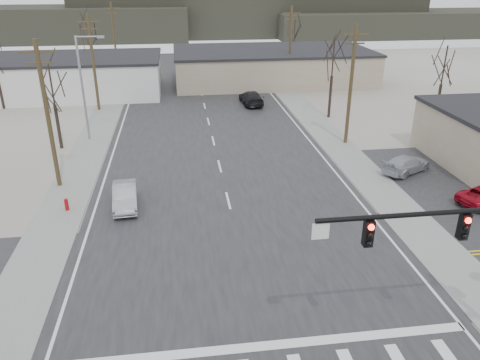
# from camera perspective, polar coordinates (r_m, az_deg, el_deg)

# --- Properties ---
(ground) EXTENTS (140.00, 140.00, 0.00)m
(ground) POSITION_cam_1_polar(r_m,az_deg,el_deg) (23.92, 0.72, -11.11)
(ground) COLOR #BABBB7
(ground) RESTS_ON ground
(main_road) EXTENTS (18.00, 110.00, 0.05)m
(main_road) POSITION_cam_1_polar(r_m,az_deg,el_deg) (37.11, -2.65, 2.25)
(main_road) COLOR black
(main_road) RESTS_ON ground
(cross_road) EXTENTS (90.00, 10.00, 0.04)m
(cross_road) POSITION_cam_1_polar(r_m,az_deg,el_deg) (23.90, 0.72, -11.07)
(cross_road) COLOR black
(cross_road) RESTS_ON ground
(sidewalk_left) EXTENTS (3.00, 90.00, 0.06)m
(sidewalk_left) POSITION_cam_1_polar(r_m,az_deg,el_deg) (42.38, -17.75, 3.93)
(sidewalk_left) COLOR gray
(sidewalk_left) RESTS_ON ground
(sidewalk_right) EXTENTS (3.00, 90.00, 0.06)m
(sidewalk_right) POSITION_cam_1_polar(r_m,az_deg,el_deg) (43.81, 10.73, 5.31)
(sidewalk_right) COLOR gray
(sidewalk_right) RESTS_ON ground
(fire_hydrant) EXTENTS (0.24, 0.24, 0.87)m
(fire_hydrant) POSITION_cam_1_polar(r_m,az_deg,el_deg) (31.27, -20.39, -2.80)
(fire_hydrant) COLOR #A50C0C
(fire_hydrant) RESTS_ON ground
(building_left_far) EXTENTS (22.30, 12.30, 4.50)m
(building_left_far) POSITION_cam_1_polar(r_m,az_deg,el_deg) (61.85, -20.21, 11.85)
(building_left_far) COLOR silver
(building_left_far) RESTS_ON ground
(building_right_far) EXTENTS (26.30, 14.30, 4.30)m
(building_right_far) POSITION_cam_1_polar(r_m,az_deg,el_deg) (65.68, 3.88, 13.77)
(building_right_far) COLOR tan
(building_right_far) RESTS_ON ground
(upole_left_b) EXTENTS (2.20, 0.30, 10.00)m
(upole_left_b) POSITION_cam_1_polar(r_m,az_deg,el_deg) (33.61, -22.42, 7.48)
(upole_left_b) COLOR #4A3C22
(upole_left_b) RESTS_ON ground
(upole_left_c) EXTENTS (2.20, 0.30, 10.00)m
(upole_left_c) POSITION_cam_1_polar(r_m,az_deg,el_deg) (52.76, -17.46, 13.63)
(upole_left_c) COLOR #4A3C22
(upole_left_c) RESTS_ON ground
(upole_left_d) EXTENTS (2.20, 0.30, 10.00)m
(upole_left_d) POSITION_cam_1_polar(r_m,az_deg,el_deg) (72.37, -15.08, 16.45)
(upole_left_d) COLOR #4A3C22
(upole_left_d) RESTS_ON ground
(upole_right_a) EXTENTS (2.20, 0.30, 10.00)m
(upole_right_a) POSITION_cam_1_polar(r_m,az_deg,el_deg) (40.93, 13.37, 11.33)
(upole_right_a) COLOR #4A3C22
(upole_right_a) RESTS_ON ground
(upole_right_b) EXTENTS (2.20, 0.30, 10.00)m
(upole_right_b) POSITION_cam_1_polar(r_m,az_deg,el_deg) (61.66, 6.14, 15.92)
(upole_right_b) COLOR #4A3C22
(upole_right_b) RESTS_ON ground
(streetlight_main) EXTENTS (2.40, 0.25, 9.00)m
(streetlight_main) POSITION_cam_1_polar(r_m,az_deg,el_deg) (42.98, -18.46, 11.16)
(streetlight_main) COLOR gray
(streetlight_main) RESTS_ON ground
(tree_left_near) EXTENTS (3.30, 3.30, 7.35)m
(tree_left_near) POSITION_cam_1_polar(r_m,az_deg,el_deg) (41.51, -21.96, 10.44)
(tree_left_near) COLOR #32271E
(tree_left_near) RESTS_ON ground
(tree_right_mid) EXTENTS (3.74, 3.74, 8.33)m
(tree_right_mid) POSITION_cam_1_polar(r_m,az_deg,el_deg) (48.53, 11.29, 14.28)
(tree_right_mid) COLOR #32271E
(tree_right_mid) RESTS_ON ground
(tree_left_far) EXTENTS (3.96, 3.96, 8.82)m
(tree_left_far) POSITION_cam_1_polar(r_m,az_deg,el_deg) (66.70, -17.97, 16.47)
(tree_left_far) COLOR #32271E
(tree_left_far) RESTS_ON ground
(tree_right_far) EXTENTS (3.52, 3.52, 7.84)m
(tree_right_far) POSITION_cam_1_polar(r_m,az_deg,el_deg) (74.01, 6.67, 17.50)
(tree_right_far) COLOR #32271E
(tree_right_far) RESTS_ON ground
(tree_lot) EXTENTS (3.52, 3.52, 7.84)m
(tree_lot) POSITION_cam_1_polar(r_m,az_deg,el_deg) (48.96, 23.62, 12.45)
(tree_lot) COLOR #32271E
(tree_lot) RESTS_ON ground
(hill_left) EXTENTS (70.00, 18.00, 7.00)m
(hill_left) POSITION_cam_1_polar(r_m,az_deg,el_deg) (116.33, -24.80, 16.87)
(hill_left) COLOR #333026
(hill_left) RESTS_ON ground
(hill_center) EXTENTS (80.00, 18.00, 9.00)m
(hill_center) POSITION_cam_1_polar(r_m,az_deg,el_deg) (117.10, 1.20, 19.46)
(hill_center) COLOR #333026
(hill_center) RESTS_ON ground
(hill_right) EXTENTS (60.00, 18.00, 5.50)m
(hill_right) POSITION_cam_1_polar(r_m,az_deg,el_deg) (121.97, 18.98, 17.61)
(hill_right) COLOR #333026
(hill_right) RESTS_ON ground
(sedan_crossing) EXTENTS (1.81, 4.31, 1.39)m
(sedan_crossing) POSITION_cam_1_polar(r_m,az_deg,el_deg) (30.63, -13.84, -1.90)
(sedan_crossing) COLOR gray
(sedan_crossing) RESTS_ON main_road
(car_far_a) EXTENTS (2.40, 5.23, 1.48)m
(car_far_a) POSITION_cam_1_polar(r_m,az_deg,el_deg) (53.61, 1.37, 9.99)
(car_far_a) COLOR black
(car_far_a) RESTS_ON main_road
(car_far_b) EXTENTS (2.80, 4.83, 1.55)m
(car_far_b) POSITION_cam_1_polar(r_m,az_deg,el_deg) (77.88, -6.78, 14.28)
(car_far_b) COLOR black
(car_far_b) RESTS_ON main_road
(car_parked_dark_a) EXTENTS (4.17, 2.66, 1.32)m
(car_parked_dark_a) POSITION_cam_1_polar(r_m,az_deg,el_deg) (39.81, 26.86, 2.16)
(car_parked_dark_a) COLOR black
(car_parked_dark_a) RESTS_ON parking_lot
(car_parked_silver) EXTENTS (4.65, 3.68, 1.26)m
(car_parked_silver) POSITION_cam_1_polar(r_m,az_deg,el_deg) (37.01, 19.62, 1.83)
(car_parked_silver) COLOR #9B9FA5
(car_parked_silver) RESTS_ON parking_lot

